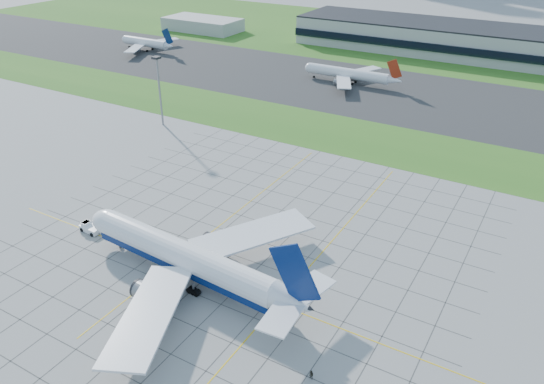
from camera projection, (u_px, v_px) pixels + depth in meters
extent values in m
plane|color=#9A9A94|center=(212.00, 272.00, 119.18)|extent=(1400.00, 1400.00, 0.00)
cube|color=#2E641C|center=(362.00, 139.00, 187.49)|extent=(700.00, 35.00, 0.04)
cube|color=#383838|center=(410.00, 96.00, 229.24)|extent=(700.00, 75.00, 0.04)
cube|color=#2E641C|center=(467.00, 45.00, 312.74)|extent=(700.00, 145.00, 0.04)
cube|color=#474744|center=(94.00, 201.00, 148.07)|extent=(0.18, 130.00, 0.02)
cube|color=#474744|center=(115.00, 208.00, 144.52)|extent=(0.18, 130.00, 0.02)
cube|color=#474744|center=(137.00, 215.00, 140.97)|extent=(0.18, 130.00, 0.02)
cube|color=#474744|center=(160.00, 223.00, 137.42)|extent=(0.18, 130.00, 0.02)
cube|color=#474744|center=(184.00, 232.00, 133.87)|extent=(0.18, 130.00, 0.02)
cube|color=#474744|center=(210.00, 241.00, 130.32)|extent=(0.18, 130.00, 0.02)
cube|color=#474744|center=(237.00, 250.00, 126.77)|extent=(0.18, 130.00, 0.02)
cube|color=#474744|center=(266.00, 260.00, 123.22)|extent=(0.18, 130.00, 0.02)
cube|color=#474744|center=(296.00, 271.00, 119.67)|extent=(0.18, 130.00, 0.02)
cube|color=#474744|center=(328.00, 282.00, 116.12)|extent=(0.18, 130.00, 0.02)
cube|color=#474744|center=(362.00, 294.00, 112.57)|extent=(0.18, 130.00, 0.02)
cube|color=#474744|center=(399.00, 306.00, 109.01)|extent=(0.18, 130.00, 0.02)
cube|color=#474744|center=(438.00, 320.00, 105.46)|extent=(0.18, 130.00, 0.02)
cube|color=#474744|center=(107.00, 366.00, 94.89)|extent=(110.00, 0.18, 0.02)
cube|color=#474744|center=(138.00, 338.00, 100.96)|extent=(110.00, 0.18, 0.02)
cube|color=#474744|center=(166.00, 314.00, 107.03)|extent=(110.00, 0.18, 0.02)
cube|color=#474744|center=(190.00, 292.00, 113.10)|extent=(110.00, 0.18, 0.02)
cube|color=#474744|center=(212.00, 272.00, 119.18)|extent=(110.00, 0.18, 0.02)
cube|color=#474744|center=(232.00, 254.00, 125.25)|extent=(110.00, 0.18, 0.02)
cube|color=#474744|center=(250.00, 238.00, 131.32)|extent=(110.00, 0.18, 0.02)
cube|color=#474744|center=(267.00, 224.00, 137.39)|extent=(110.00, 0.18, 0.02)
cube|color=#474744|center=(282.00, 210.00, 143.47)|extent=(110.00, 0.18, 0.02)
cube|color=#474744|center=(296.00, 198.00, 149.54)|extent=(110.00, 0.18, 0.02)
cube|color=#474744|center=(309.00, 186.00, 155.61)|extent=(110.00, 0.18, 0.02)
cube|color=#474744|center=(320.00, 176.00, 161.69)|extent=(110.00, 0.18, 0.02)
cube|color=#474744|center=(331.00, 166.00, 167.76)|extent=(110.00, 0.18, 0.02)
cube|color=yellow|center=(207.00, 277.00, 117.66)|extent=(120.00, 0.25, 0.03)
cube|color=yellow|center=(226.00, 220.00, 138.79)|extent=(0.25, 100.00, 0.03)
cube|color=yellow|center=(323.00, 251.00, 126.37)|extent=(0.25, 100.00, 0.03)
cube|color=#B7B7B2|center=(538.00, 49.00, 272.45)|extent=(260.00, 42.00, 15.00)
cube|color=black|center=(533.00, 60.00, 256.37)|extent=(260.00, 1.00, 4.00)
cube|color=black|center=(542.00, 34.00, 268.68)|extent=(260.00, 42.00, 0.80)
cube|color=#B7B7B2|center=(203.00, 24.00, 347.70)|extent=(50.00, 25.00, 8.00)
cylinder|color=gray|center=(160.00, 92.00, 193.64)|extent=(0.70, 0.70, 25.00)
cube|color=black|center=(156.00, 58.00, 187.59)|extent=(2.50, 2.50, 0.80)
cylinder|color=white|center=(184.00, 256.00, 114.78)|extent=(48.16, 9.56, 6.24)
cube|color=navy|center=(185.00, 263.00, 115.72)|extent=(48.13, 9.15, 1.66)
ellipsoid|color=white|center=(110.00, 223.00, 126.64)|extent=(10.40, 6.92, 6.24)
cube|color=black|center=(103.00, 218.00, 127.53)|extent=(2.51, 3.48, 0.62)
cone|color=white|center=(292.00, 302.00, 100.97)|extent=(8.71, 6.49, 5.93)
cube|color=navy|center=(295.00, 273.00, 97.39)|extent=(11.35, 1.31, 13.28)
cube|color=white|center=(253.00, 234.00, 124.27)|extent=(22.68, 29.91, 1.01)
cube|color=white|center=(149.00, 313.00, 100.10)|extent=(19.60, 30.51, 1.01)
cylinder|color=slate|center=(217.00, 244.00, 124.20)|extent=(7.02, 4.41, 3.95)
cylinder|color=slate|center=(149.00, 294.00, 108.34)|extent=(7.02, 4.41, 3.95)
cylinder|color=gray|center=(120.00, 242.00, 127.48)|extent=(0.40, 0.40, 2.70)
cylinder|color=black|center=(120.00, 245.00, 127.85)|extent=(1.18, 0.60, 1.14)
cylinder|color=black|center=(214.00, 275.00, 117.07)|extent=(1.44, 1.34, 1.35)
cylinder|color=black|center=(194.00, 291.00, 112.24)|extent=(1.44, 1.34, 1.35)
cube|color=white|center=(91.00, 229.00, 133.59)|extent=(6.00, 3.12, 1.36)
cube|color=white|center=(86.00, 224.00, 133.89)|extent=(1.89, 2.25, 1.07)
cube|color=black|center=(86.00, 223.00, 133.80)|extent=(1.69, 2.05, 0.68)
cube|color=gray|center=(102.00, 235.00, 131.65)|extent=(2.92, 0.38, 0.17)
cylinder|color=black|center=(90.00, 225.00, 135.63)|extent=(1.10, 0.56, 1.07)
cylinder|color=black|center=(82.00, 230.00, 133.79)|extent=(1.10, 0.56, 1.07)
cylinder|color=black|center=(100.00, 230.00, 133.70)|extent=(1.10, 0.56, 1.07)
cylinder|color=black|center=(92.00, 234.00, 131.87)|extent=(1.10, 0.56, 1.07)
imported|color=black|center=(132.00, 239.00, 129.30)|extent=(0.76, 0.80, 1.85)
imported|color=#2A271C|center=(311.00, 375.00, 91.85)|extent=(1.10, 0.98, 1.90)
cylinder|color=white|center=(146.00, 42.00, 299.48)|extent=(29.66, 4.80, 4.80)
cube|color=#07204D|center=(167.00, 37.00, 289.79)|extent=(7.46, 0.40, 9.15)
cube|color=white|center=(161.00, 40.00, 307.30)|extent=(13.89, 20.66, 0.40)
cube|color=white|center=(135.00, 48.00, 290.60)|extent=(13.89, 20.66, 0.40)
cylinder|color=black|center=(152.00, 49.00, 301.96)|extent=(1.00, 1.00, 1.00)
cylinder|color=black|center=(147.00, 51.00, 298.62)|extent=(1.00, 1.00, 1.00)
cylinder|color=white|center=(348.00, 73.00, 244.09)|extent=(38.99, 4.80, 4.80)
cube|color=#9A2711|center=(394.00, 69.00, 232.09)|extent=(7.46, 0.40, 9.15)
cube|color=white|center=(362.00, 70.00, 251.62)|extent=(13.89, 20.66, 0.40)
cube|color=white|center=(344.00, 82.00, 234.92)|extent=(13.89, 20.66, 0.40)
cylinder|color=black|center=(356.00, 82.00, 246.22)|extent=(1.00, 1.00, 1.00)
cylinder|color=black|center=(352.00, 84.00, 242.88)|extent=(1.00, 1.00, 1.00)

